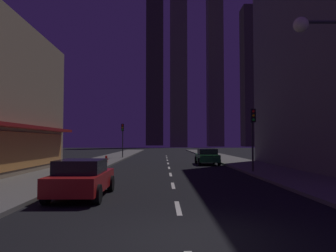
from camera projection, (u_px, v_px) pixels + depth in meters
ground_plane at (167, 159)px, 39.13m from camera, size 78.00×136.00×0.10m
sidewalk_right at (224, 158)px, 39.24m from camera, size 4.00×76.00×0.15m
sidewalk_left at (109, 158)px, 39.03m from camera, size 4.00×76.00×0.15m
lane_marking_center at (169, 168)px, 25.95m from camera, size 0.16×43.80×0.01m
skyscraper_distant_tall at (155, 70)px, 167.91m from camera, size 8.88×5.58×78.58m
skyscraper_distant_mid at (178, 51)px, 119.43m from camera, size 6.02×8.35×71.12m
skyscraper_distant_short at (215, 70)px, 135.48m from camera, size 6.19×7.60×64.16m
skyscraper_distant_slender at (249, 76)px, 135.27m from camera, size 5.34×8.34×58.68m
car_parked_near at (82, 178)px, 12.36m from camera, size 1.98×4.24×1.45m
car_parked_far at (207, 156)px, 29.85m from camera, size 1.98×4.24×1.45m
fire_hydrant_far_left at (106, 159)px, 30.69m from camera, size 0.42×0.30×0.65m
traffic_light_near_right at (253, 126)px, 21.44m from camera, size 0.32×0.48×4.20m
traffic_light_far_left at (123, 133)px, 39.91m from camera, size 0.32×0.48×4.20m
street_lamp_right at (323, 62)px, 11.84m from camera, size 1.96×0.56×6.58m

